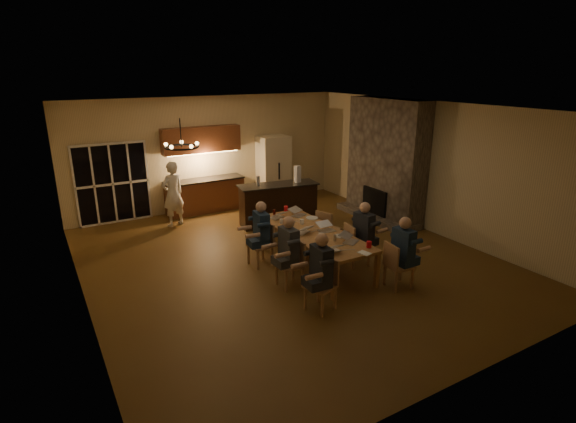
# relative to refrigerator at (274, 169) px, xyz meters

# --- Properties ---
(floor) EXTENTS (9.00, 9.00, 0.00)m
(floor) POSITION_rel_refrigerator_xyz_m (-1.90, -4.15, -1.00)
(floor) COLOR brown
(floor) RESTS_ON ground
(back_wall) EXTENTS (8.00, 0.04, 3.20)m
(back_wall) POSITION_rel_refrigerator_xyz_m (-1.90, 0.37, 0.60)
(back_wall) COLOR beige
(back_wall) RESTS_ON ground
(left_wall) EXTENTS (0.04, 9.00, 3.20)m
(left_wall) POSITION_rel_refrigerator_xyz_m (-5.92, -4.15, 0.60)
(left_wall) COLOR beige
(left_wall) RESTS_ON ground
(right_wall) EXTENTS (0.04, 9.00, 3.20)m
(right_wall) POSITION_rel_refrigerator_xyz_m (2.12, -4.15, 0.60)
(right_wall) COLOR beige
(right_wall) RESTS_ON ground
(ceiling) EXTENTS (8.00, 9.00, 0.04)m
(ceiling) POSITION_rel_refrigerator_xyz_m (-1.90, -4.15, 2.22)
(ceiling) COLOR white
(ceiling) RESTS_ON back_wall
(french_doors) EXTENTS (1.86, 0.08, 2.10)m
(french_doors) POSITION_rel_refrigerator_xyz_m (-4.60, 0.32, 0.05)
(french_doors) COLOR black
(french_doors) RESTS_ON ground
(fireplace) EXTENTS (0.58, 2.50, 3.20)m
(fireplace) POSITION_rel_refrigerator_xyz_m (1.80, -2.95, 0.60)
(fireplace) COLOR #6F6557
(fireplace) RESTS_ON ground
(kitchenette) EXTENTS (2.24, 0.68, 2.40)m
(kitchenette) POSITION_rel_refrigerator_xyz_m (-2.20, 0.05, 0.20)
(kitchenette) COLOR brown
(kitchenette) RESTS_ON ground
(refrigerator) EXTENTS (0.90, 0.68, 2.00)m
(refrigerator) POSITION_rel_refrigerator_xyz_m (0.00, 0.00, 0.00)
(refrigerator) COLOR beige
(refrigerator) RESTS_ON ground
(dining_table) EXTENTS (1.10, 2.98, 0.75)m
(dining_table) POSITION_rel_refrigerator_xyz_m (-1.59, -4.61, -0.62)
(dining_table) COLOR #B9824A
(dining_table) RESTS_ON ground
(bar_island) EXTENTS (2.14, 1.01, 1.08)m
(bar_island) POSITION_rel_refrigerator_xyz_m (-0.94, -1.97, -0.46)
(bar_island) COLOR black
(bar_island) RESTS_ON ground
(chair_left_near) EXTENTS (0.56, 0.56, 0.89)m
(chair_left_near) POSITION_rel_refrigerator_xyz_m (-2.46, -6.18, -0.55)
(chair_left_near) COLOR tan
(chair_left_near) RESTS_ON ground
(chair_left_mid) EXTENTS (0.44, 0.44, 0.89)m
(chair_left_mid) POSITION_rel_refrigerator_xyz_m (-2.48, -5.17, -0.55)
(chair_left_mid) COLOR tan
(chair_left_mid) RESTS_ON ground
(chair_left_far) EXTENTS (0.49, 0.49, 0.89)m
(chair_left_far) POSITION_rel_refrigerator_xyz_m (-2.51, -4.03, -0.55)
(chair_left_far) COLOR tan
(chair_left_far) RESTS_ON ground
(chair_right_near) EXTENTS (0.50, 0.50, 0.89)m
(chair_right_near) POSITION_rel_refrigerator_xyz_m (-0.74, -6.24, -0.55)
(chair_right_near) COLOR tan
(chair_right_near) RESTS_ON ground
(chair_right_mid) EXTENTS (0.51, 0.51, 0.89)m
(chair_right_mid) POSITION_rel_refrigerator_xyz_m (-0.76, -5.04, -0.55)
(chair_right_mid) COLOR tan
(chair_right_mid) RESTS_ON ground
(chair_right_far) EXTENTS (0.56, 0.56, 0.89)m
(chair_right_far) POSITION_rel_refrigerator_xyz_m (-0.72, -3.95, -0.55)
(chair_right_far) COLOR tan
(chair_right_far) RESTS_ON ground
(person_left_near) EXTENTS (0.63, 0.63, 1.38)m
(person_left_near) POSITION_rel_refrigerator_xyz_m (-2.46, -6.17, -0.31)
(person_left_near) COLOR #23262D
(person_left_near) RESTS_ON ground
(person_right_near) EXTENTS (0.61, 0.61, 1.38)m
(person_right_near) POSITION_rel_refrigerator_xyz_m (-0.68, -6.25, -0.31)
(person_right_near) COLOR #1B2B45
(person_right_near) RESTS_ON ground
(person_left_mid) EXTENTS (0.62, 0.62, 1.38)m
(person_left_mid) POSITION_rel_refrigerator_xyz_m (-2.48, -5.15, -0.31)
(person_left_mid) COLOR #393D43
(person_left_mid) RESTS_ON ground
(person_right_mid) EXTENTS (0.67, 0.67, 1.38)m
(person_right_mid) POSITION_rel_refrigerator_xyz_m (-0.71, -5.15, -0.31)
(person_right_mid) COLOR #23262D
(person_right_mid) RESTS_ON ground
(person_left_far) EXTENTS (0.65, 0.65, 1.38)m
(person_left_far) POSITION_rel_refrigerator_xyz_m (-2.49, -4.06, -0.31)
(person_left_far) COLOR #1B2B45
(person_left_far) RESTS_ON ground
(standing_person) EXTENTS (0.71, 0.57, 1.69)m
(standing_person) POSITION_rel_refrigerator_xyz_m (-3.33, -0.71, -0.15)
(standing_person) COLOR white
(standing_person) RESTS_ON ground
(chandelier) EXTENTS (0.54, 0.54, 0.03)m
(chandelier) POSITION_rel_refrigerator_xyz_m (-4.27, -4.86, 1.75)
(chandelier) COLOR black
(chandelier) RESTS_ON ceiling
(laptop_a) EXTENTS (0.34, 0.30, 0.23)m
(laptop_a) POSITION_rel_refrigerator_xyz_m (-1.88, -5.63, -0.14)
(laptop_a) COLOR silver
(laptop_a) RESTS_ON dining_table
(laptop_b) EXTENTS (0.42, 0.40, 0.23)m
(laptop_b) POSITION_rel_refrigerator_xyz_m (-1.29, -5.47, -0.14)
(laptop_b) COLOR silver
(laptop_b) RESTS_ON dining_table
(laptop_c) EXTENTS (0.41, 0.38, 0.23)m
(laptop_c) POSITION_rel_refrigerator_xyz_m (-1.83, -4.55, -0.14)
(laptop_c) COLOR silver
(laptop_c) RESTS_ON dining_table
(laptop_d) EXTENTS (0.32, 0.29, 0.23)m
(laptop_d) POSITION_rel_refrigerator_xyz_m (-1.33, -4.73, -0.14)
(laptop_d) COLOR silver
(laptop_d) RESTS_ON dining_table
(laptop_e) EXTENTS (0.40, 0.37, 0.23)m
(laptop_e) POSITION_rel_refrigerator_xyz_m (-1.82, -3.47, -0.14)
(laptop_e) COLOR silver
(laptop_e) RESTS_ON dining_table
(laptop_f) EXTENTS (0.40, 0.38, 0.23)m
(laptop_f) POSITION_rel_refrigerator_xyz_m (-1.30, -3.59, -0.14)
(laptop_f) COLOR silver
(laptop_f) RESTS_ON dining_table
(mug_front) EXTENTS (0.09, 0.09, 0.10)m
(mug_front) POSITION_rel_refrigerator_xyz_m (-1.67, -5.00, -0.20)
(mug_front) COLOR white
(mug_front) RESTS_ON dining_table
(mug_mid) EXTENTS (0.09, 0.09, 0.10)m
(mug_mid) POSITION_rel_refrigerator_xyz_m (-1.54, -4.10, -0.20)
(mug_mid) COLOR white
(mug_mid) RESTS_ON dining_table
(mug_back) EXTENTS (0.07, 0.07, 0.10)m
(mug_back) POSITION_rel_refrigerator_xyz_m (-1.91, -3.84, -0.20)
(mug_back) COLOR white
(mug_back) RESTS_ON dining_table
(redcup_near) EXTENTS (0.10, 0.10, 0.12)m
(redcup_near) POSITION_rel_refrigerator_xyz_m (-1.16, -5.85, -0.19)
(redcup_near) COLOR red
(redcup_near) RESTS_ON dining_table
(redcup_mid) EXTENTS (0.08, 0.08, 0.12)m
(redcup_mid) POSITION_rel_refrigerator_xyz_m (-2.03, -4.24, -0.19)
(redcup_mid) COLOR red
(redcup_mid) RESTS_ON dining_table
(redcup_far) EXTENTS (0.10, 0.10, 0.12)m
(redcup_far) POSITION_rel_refrigerator_xyz_m (-1.38, -3.15, -0.19)
(redcup_far) COLOR red
(redcup_far) RESTS_ON dining_table
(can_silver) EXTENTS (0.06, 0.06, 0.12)m
(can_silver) POSITION_rel_refrigerator_xyz_m (-1.51, -5.26, -0.19)
(can_silver) COLOR #B2B2B7
(can_silver) RESTS_ON dining_table
(can_cola) EXTENTS (0.06, 0.06, 0.12)m
(can_cola) POSITION_rel_refrigerator_xyz_m (-1.75, -3.24, -0.19)
(can_cola) COLOR #3F0F0C
(can_cola) RESTS_ON dining_table
(plate_near) EXTENTS (0.23, 0.23, 0.02)m
(plate_near) POSITION_rel_refrigerator_xyz_m (-1.28, -5.12, -0.24)
(plate_near) COLOR white
(plate_near) RESTS_ON dining_table
(plate_left) EXTENTS (0.22, 0.22, 0.02)m
(plate_left) POSITION_rel_refrigerator_xyz_m (-1.93, -5.48, -0.24)
(plate_left) COLOR white
(plate_left) RESTS_ON dining_table
(plate_far) EXTENTS (0.27, 0.27, 0.02)m
(plate_far) POSITION_rel_refrigerator_xyz_m (-1.15, -3.89, -0.24)
(plate_far) COLOR white
(plate_far) RESTS_ON dining_table
(notepad) EXTENTS (0.21, 0.26, 0.01)m
(notepad) POSITION_rel_refrigerator_xyz_m (-1.41, -6.03, -0.24)
(notepad) COLOR white
(notepad) RESTS_ON dining_table
(bar_bottle) EXTENTS (0.09, 0.09, 0.24)m
(bar_bottle) POSITION_rel_refrigerator_xyz_m (-1.44, -1.82, 0.20)
(bar_bottle) COLOR #99999E
(bar_bottle) RESTS_ON bar_island
(bar_blender) EXTENTS (0.15, 0.15, 0.44)m
(bar_blender) POSITION_rel_refrigerator_xyz_m (-0.41, -2.05, 0.30)
(bar_blender) COLOR silver
(bar_blender) RESTS_ON bar_island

